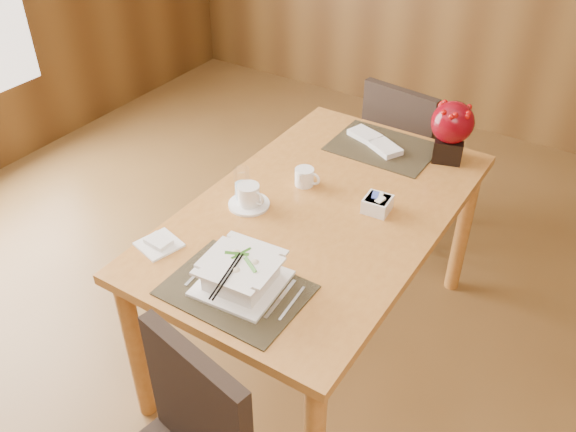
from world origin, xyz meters
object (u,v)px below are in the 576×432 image
Objects in this scene: coffee_cup at (249,197)px; berry_decor at (452,128)px; sugar_caddy at (377,204)px; bread_plate at (159,244)px; soup_setting at (241,274)px; creamer_jug at (304,177)px; dining_table at (320,228)px; water_glass at (242,185)px; far_chair at (405,152)px.

berry_decor is (0.52, 0.75, 0.11)m from coffee_cup.
sugar_caddy reaches higher than bread_plate.
creamer_jug is at bearing 98.35° from soup_setting.
berry_decor is (0.27, 0.61, 0.25)m from dining_table.
berry_decor is at bearing 72.03° from soup_setting.
soup_setting is 2.89× the size of sugar_caddy.
dining_table is at bearing 22.47° from water_glass.
creamer_jug is 0.66m from bread_plate.
soup_setting is 2.80× the size of creamer_jug.
bread_plate is (-0.64, -1.12, -0.15)m from berry_decor.
soup_setting reaches higher than bread_plate.
far_chair reaches higher than dining_table.
coffee_cup reaches higher than creamer_jug.
far_chair is (-0.06, 1.50, -0.30)m from soup_setting.
creamer_jug is 0.38× the size of berry_decor.
sugar_caddy is at bearing 68.77° from soup_setting.
coffee_cup is (-0.25, 0.39, -0.01)m from soup_setting.
water_glass and far_chair have the same top height.
sugar_caddy is (0.19, 0.62, -0.02)m from soup_setting.
sugar_caddy is (0.43, 0.24, -0.01)m from coffee_cup.
bread_plate is at bearing -113.90° from creamer_jug.
bread_plate is at bearing -119.76° from berry_decor.
creamer_jug is at bearing 69.69° from bread_plate.
creamer_jug is at bearing -129.27° from berry_decor.
bread_plate is at bearing -132.40° from sugar_caddy.
coffee_cup is 1.19× the size of bread_plate.
soup_setting is 0.32× the size of far_chair.
water_glass is at bearing 85.37° from far_chair.
soup_setting is at bearing -54.27° from water_glass.
creamer_jug is 0.11× the size of far_chair.
creamer_jug is 1.03× the size of sugar_caddy.
coffee_cup is at bearing -116.65° from creamer_jug.
soup_setting is at bearing -103.41° from berry_decor.
creamer_jug is (0.15, 0.23, -0.04)m from water_glass.
creamer_jug reaches higher than bread_plate.
berry_decor reaches higher than dining_table.
sugar_caddy is (0.48, 0.22, -0.04)m from water_glass.
bread_plate is at bearing 85.38° from far_chair.
dining_table is 0.72m from berry_decor.
far_chair reaches higher than bread_plate.
dining_table is at bearing -40.66° from creamer_jug.
water_glass reaches higher than sugar_caddy.
berry_decor is 1.30m from bread_plate.
dining_table is 5.32× the size of soup_setting.
soup_setting reaches higher than dining_table.
coffee_cup is 1.61× the size of creamer_jug.
soup_setting is 1.98× the size of water_glass.
far_chair is at bearing 80.26° from coffee_cup.
dining_table is 15.36× the size of sugar_caddy.
berry_decor reaches higher than coffee_cup.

